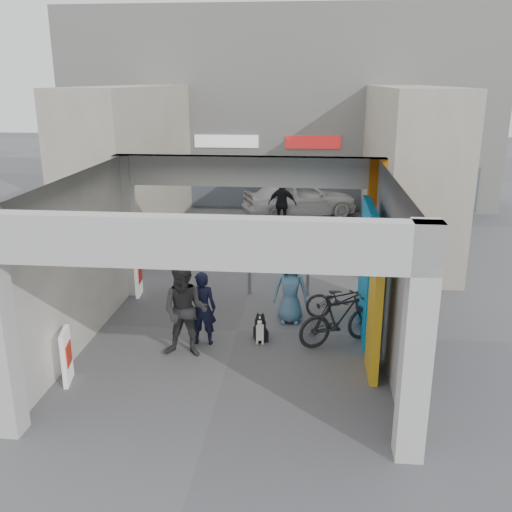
# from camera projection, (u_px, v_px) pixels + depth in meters

# --- Properties ---
(ground) EXTENTS (90.00, 90.00, 0.00)m
(ground) POSITION_uv_depth(u_px,v_px,m) (238.00, 331.00, 12.35)
(ground) COLOR #5A5B60
(ground) RESTS_ON ground
(arcade_canopy) EXTENTS (6.40, 6.45, 6.40)m
(arcade_canopy) POSITION_uv_depth(u_px,v_px,m) (259.00, 239.00, 10.83)
(arcade_canopy) COLOR beige
(arcade_canopy) RESTS_ON ground
(far_building) EXTENTS (18.00, 4.08, 8.00)m
(far_building) POSITION_uv_depth(u_px,v_px,m) (279.00, 109.00, 24.46)
(far_building) COLOR silver
(far_building) RESTS_ON ground
(plaza_bldg_left) EXTENTS (2.00, 9.00, 5.00)m
(plaza_bldg_left) POSITION_uv_depth(u_px,v_px,m) (133.00, 163.00, 19.16)
(plaza_bldg_left) COLOR #BAB19A
(plaza_bldg_left) RESTS_ON ground
(plaza_bldg_right) EXTENTS (2.00, 9.00, 5.00)m
(plaza_bldg_right) POSITION_uv_depth(u_px,v_px,m) (406.00, 167.00, 18.30)
(plaza_bldg_right) COLOR #BAB19A
(plaza_bldg_right) RESTS_ON ground
(bollard_left) EXTENTS (0.09, 0.09, 0.87)m
(bollard_left) POSITION_uv_depth(u_px,v_px,m) (185.00, 272.00, 14.74)
(bollard_left) COLOR #93969B
(bollard_left) RESTS_ON ground
(bollard_center) EXTENTS (0.09, 0.09, 0.85)m
(bollard_center) POSITION_uv_depth(u_px,v_px,m) (249.00, 278.00, 14.37)
(bollard_center) COLOR #93969B
(bollard_center) RESTS_ON ground
(bollard_right) EXTENTS (0.09, 0.09, 0.88)m
(bollard_right) POSITION_uv_depth(u_px,v_px,m) (308.00, 279.00, 14.25)
(bollard_right) COLOR #93969B
(bollard_right) RESTS_ON ground
(advert_board_near) EXTENTS (0.20, 0.55, 1.00)m
(advert_board_near) POSITION_uv_depth(u_px,v_px,m) (67.00, 356.00, 10.13)
(advert_board_near) COLOR white
(advert_board_near) RESTS_ON ground
(advert_board_far) EXTENTS (0.15, 0.56, 1.00)m
(advert_board_far) POSITION_uv_depth(u_px,v_px,m) (139.00, 276.00, 14.25)
(advert_board_far) COLOR white
(advert_board_far) RESTS_ON ground
(cafe_set) EXTENTS (1.32, 1.07, 0.80)m
(cafe_set) POSITION_uv_depth(u_px,v_px,m) (197.00, 248.00, 17.36)
(cafe_set) COLOR #98989D
(cafe_set) RESTS_ON ground
(produce_stand) EXTENTS (1.14, 0.62, 0.75)m
(produce_stand) POSITION_uv_depth(u_px,v_px,m) (209.00, 238.00, 18.38)
(produce_stand) COLOR black
(produce_stand) RESTS_ON ground
(crate_stack) EXTENTS (0.46, 0.37, 0.56)m
(crate_stack) POSITION_uv_depth(u_px,v_px,m) (270.00, 232.00, 19.25)
(crate_stack) COLOR #185724
(crate_stack) RESTS_ON ground
(border_collie) EXTENTS (0.25, 0.48, 0.67)m
(border_collie) POSITION_uv_depth(u_px,v_px,m) (260.00, 330.00, 11.77)
(border_collie) COLOR black
(border_collie) RESTS_ON ground
(man_with_dog) EXTENTS (0.58, 0.39, 1.56)m
(man_with_dog) POSITION_uv_depth(u_px,v_px,m) (202.00, 308.00, 11.54)
(man_with_dog) COLOR black
(man_with_dog) RESTS_ON ground
(man_back_turned) EXTENTS (0.93, 0.74, 1.87)m
(man_back_turned) POSITION_uv_depth(u_px,v_px,m) (185.00, 311.00, 11.00)
(man_back_turned) COLOR #38383B
(man_back_turned) RESTS_ON ground
(man_elderly) EXTENTS (0.74, 0.48, 1.52)m
(man_elderly) POSITION_uv_depth(u_px,v_px,m) (290.00, 290.00, 12.59)
(man_elderly) COLOR teal
(man_elderly) RESTS_ON ground
(man_crates) EXTENTS (1.06, 0.51, 1.76)m
(man_crates) POSITION_uv_depth(u_px,v_px,m) (282.00, 204.00, 20.67)
(man_crates) COLOR black
(man_crates) RESTS_ON ground
(bicycle_front) EXTENTS (1.78, 0.81, 0.90)m
(bicycle_front) POSITION_uv_depth(u_px,v_px,m) (344.00, 299.00, 12.91)
(bicycle_front) COLOR black
(bicycle_front) RESTS_ON ground
(bicycle_rear) EXTENTS (1.86, 1.32, 1.10)m
(bicycle_rear) POSITION_uv_depth(u_px,v_px,m) (339.00, 319.00, 11.60)
(bicycle_rear) COLOR black
(bicycle_rear) RESTS_ON ground
(white_van) EXTENTS (4.78, 3.30, 1.51)m
(white_van) POSITION_uv_depth(u_px,v_px,m) (300.00, 198.00, 22.36)
(white_van) COLOR silver
(white_van) RESTS_ON ground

